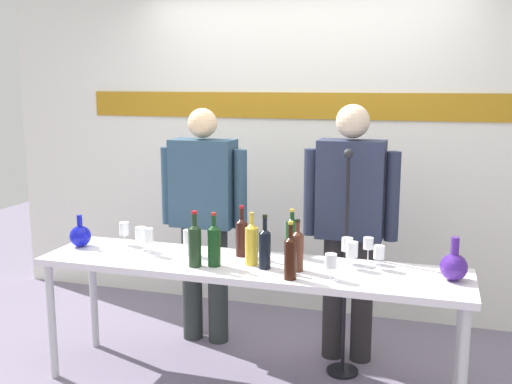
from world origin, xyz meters
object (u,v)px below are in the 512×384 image
object	(u,v)px
wine_bottle_2	(265,247)
microphone_stand	(344,302)
wine_glass_left_0	(124,229)
wine_bottle_1	(290,256)
wine_glass_right_3	(368,244)
wine_glass_right_4	(347,245)
wine_bottle_4	(242,236)
wine_bottle_5	(292,236)
wine_glass_right_1	(352,250)
display_table	(249,274)
presenter_left	(204,211)
wine_bottle_3	(214,244)
decanter_blue_left	(80,236)
wine_bottle_6	(195,243)
decanter_blue_right	(454,266)
presenter_right	(350,217)
wine_bottle_7	(297,249)
wine_glass_left_2	(188,237)
wine_glass_right_0	(379,253)
wine_glass_right_2	(331,261)
wine_bottle_0	(252,243)
wine_glass_left_1	(148,236)

from	to	relation	value
wine_bottle_2	microphone_stand	xyz separation A→B (m)	(0.40, 0.41, -0.43)
wine_glass_left_0	wine_bottle_1	bearing A→B (deg)	-16.77
wine_glass_right_3	wine_glass_right_4	world-z (taller)	wine_glass_right_4
wine_bottle_4	wine_bottle_5	size ratio (longest dim) A/B	1.07
wine_bottle_2	wine_glass_right_1	world-z (taller)	wine_bottle_2
display_table	wine_bottle_2	distance (m)	0.23
wine_bottle_2	presenter_left	bearing A→B (deg)	134.79
wine_glass_right_3	wine_bottle_3	bearing A→B (deg)	-158.74
decanter_blue_left	wine_bottle_6	distance (m)	0.89
decanter_blue_right	presenter_right	distance (m)	0.83
decanter_blue_right	wine_glass_right_3	distance (m)	0.51
wine_bottle_2	wine_glass_right_1	distance (m)	0.49
wine_bottle_1	wine_bottle_4	xyz separation A→B (m)	(-0.39, 0.34, -0.00)
display_table	wine_glass_left_0	distance (m)	0.93
wine_bottle_7	wine_glass_left_2	size ratio (longest dim) A/B	1.88
wine_bottle_2	decanter_blue_right	bearing A→B (deg)	5.41
decanter_blue_left	wine_bottle_4	bearing A→B (deg)	5.56
presenter_left	wine_bottle_6	size ratio (longest dim) A/B	5.07
display_table	decanter_blue_left	world-z (taller)	decanter_blue_left
wine_glass_right_0	wine_bottle_6	bearing A→B (deg)	-165.93
display_table	presenter_left	size ratio (longest dim) A/B	1.53
wine_bottle_4	wine_glass_right_2	distance (m)	0.66
wine_bottle_1	wine_glass_right_4	bearing A→B (deg)	56.57
presenter_left	wine_glass_right_3	bearing A→B (deg)	-16.07
display_table	wine_bottle_2	size ratio (longest dim) A/B	8.04
wine_glass_right_0	wine_glass_right_3	world-z (taller)	wine_glass_right_3
wine_glass_left_2	wine_bottle_1	bearing A→B (deg)	-20.47
wine_bottle_0	wine_glass_left_1	bearing A→B (deg)	178.98
wine_bottle_4	wine_bottle_3	bearing A→B (deg)	-110.34
wine_bottle_5	wine_glass_right_1	bearing A→B (deg)	-20.59
decanter_blue_left	presenter_right	size ratio (longest dim) A/B	0.12
decanter_blue_right	wine_bottle_7	bearing A→B (deg)	-174.28
wine_glass_right_2	wine_glass_right_4	distance (m)	0.33
decanter_blue_right	wine_glass_left_0	world-z (taller)	decanter_blue_right
wine_bottle_0	wine_glass_left_0	size ratio (longest dim) A/B	2.06
wine_bottle_4	wine_glass_right_4	world-z (taller)	wine_bottle_4
wine_bottle_5	presenter_right	bearing A→B (deg)	48.32
wine_bottle_1	wine_glass_left_1	xyz separation A→B (m)	(-0.94, 0.20, -0.01)
decanter_blue_right	wine_glass_right_3	bearing A→B (deg)	157.99
wine_bottle_2	wine_glass_right_1	bearing A→B (deg)	16.77
wine_bottle_7	wine_glass_left_0	size ratio (longest dim) A/B	1.98
decanter_blue_right	wine_bottle_3	distance (m)	1.32
presenter_right	wine_bottle_5	distance (m)	0.46
decanter_blue_left	wine_glass_right_3	world-z (taller)	decanter_blue_left
decanter_blue_left	wine_bottle_4	size ratio (longest dim) A/B	0.66
wine_bottle_6	wine_glass_right_3	xyz separation A→B (m)	(0.94, 0.37, -0.03)
wine_bottle_4	wine_bottle_7	distance (m)	0.43
presenter_left	wine_glass_right_4	world-z (taller)	presenter_left
decanter_blue_right	wine_bottle_4	size ratio (longest dim) A/B	0.76
presenter_right	wine_glass_right_3	size ratio (longest dim) A/B	11.21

